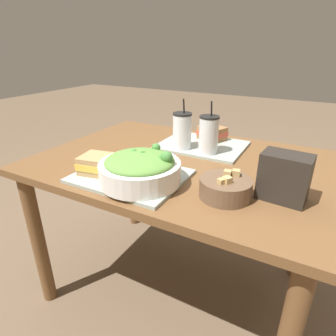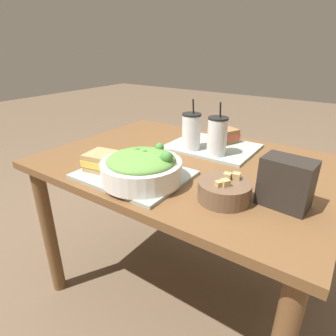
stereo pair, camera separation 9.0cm
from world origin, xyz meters
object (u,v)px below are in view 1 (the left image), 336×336
Objects in this scene: sandwich_far at (212,133)px; baguette_far at (212,132)px; chip_bag at (284,177)px; drink_cup_red at (208,136)px; soup_bowl at (225,187)px; baguette_near at (156,158)px; sandwich_near at (98,164)px; salad_bowl at (140,168)px; napkin_folded at (154,156)px; drink_cup_dark at (182,132)px.

sandwich_far is 1.23× the size of baguette_far.
sandwich_far is at bearing 137.48° from chip_bag.
drink_cup_red reaches higher than baguette_far.
soup_bowl is 0.32m from baguette_near.
chip_bag reaches higher than sandwich_near.
drink_cup_red is at bearing 119.64° from soup_bowl.
sandwich_far is at bearing 84.78° from salad_bowl.
drink_cup_red reaches higher than sandwich_near.
sandwich_near is 0.93× the size of sandwich_far.
chip_bag is at bearing -12.76° from napkin_folded.
baguette_near is at bearing -177.02° from chip_bag.
sandwich_far is (-0.23, 0.50, 0.01)m from soup_bowl.
sandwich_near reaches higher than baguette_near.
soup_bowl is 0.93× the size of napkin_folded.
drink_cup_dark is (-0.02, 0.37, 0.03)m from salad_bowl.
sandwich_far is 1.01× the size of chip_bag.
soup_bowl reaches higher than napkin_folded.
soup_bowl is 0.42m from napkin_folded.
drink_cup_red is 1.48× the size of chip_bag.
baguette_near is 0.23m from drink_cup_dark.
chip_bag is at bearing 24.51° from soup_bowl.
chip_bag reaches higher than baguette_near.
drink_cup_dark reaches higher than baguette_near.
soup_bowl is 1.15× the size of sandwich_near.
sandwich_near is 0.47m from drink_cup_red.
sandwich_far is at bearing 67.73° from drink_cup_dark.
drink_cup_dark is (-0.06, -0.21, 0.05)m from baguette_far.
chip_bag is (0.16, 0.07, 0.04)m from soup_bowl.
chip_bag is 0.55m from napkin_folded.
sandwich_near is 0.94× the size of chip_bag.
napkin_folded is (0.08, 0.26, -0.04)m from sandwich_near.
sandwich_near is 1.13× the size of baguette_near.
chip_bag is (0.34, -0.24, -0.01)m from drink_cup_red.
sandwich_far reaches higher than baguette_near.
drink_cup_dark is at bearing -11.02° from baguette_near.
baguette_near is at bearing -76.92° from sandwich_far.
baguette_near and baguette_far have the same top height.
sandwich_near is at bearing -171.81° from soup_bowl.
sandwich_far is 0.34m from napkin_folded.
drink_cup_red is (-0.18, 0.31, 0.05)m from soup_bowl.
napkin_folded is at bearing 24.41° from baguette_near.
sandwich_near is 0.41m from drink_cup_dark.
baguette_near is 0.84× the size of chip_bag.
soup_bowl is 0.58m from baguette_far.
sandwich_far is 0.68× the size of drink_cup_dark.
salad_bowl is 0.18m from sandwich_near.
baguette_far is (-0.24, 0.53, 0.01)m from soup_bowl.
sandwich_near is at bearing -161.93° from chip_bag.
soup_bowl is (0.28, 0.05, -0.03)m from salad_bowl.
chip_bag is (0.46, -0.02, 0.03)m from baguette_near.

